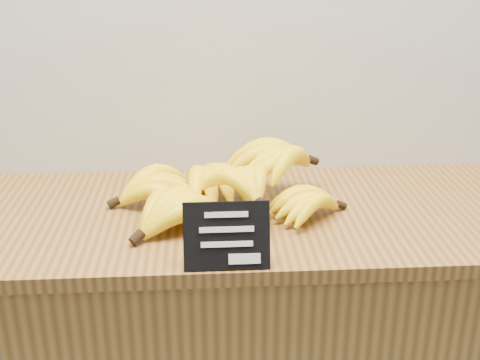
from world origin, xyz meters
name	(u,v)px	position (x,y,z in m)	size (l,w,h in m)	color
counter_top	(239,216)	(0.11, 2.75, 0.92)	(1.37, 0.54, 0.03)	brown
chalkboard_sign	(227,236)	(0.07, 2.51, 0.99)	(0.16, 0.01, 0.12)	black
banana_pile	(220,187)	(0.07, 2.76, 0.98)	(0.52, 0.33, 0.12)	yellow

